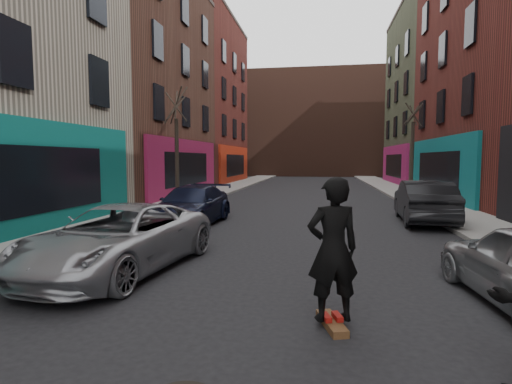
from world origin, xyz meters
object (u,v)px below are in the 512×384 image
(skateboard, at_px, (332,323))
(tree_left_far, at_px, (177,137))
(tree_right_far, at_px, (413,138))
(skateboarder, at_px, (333,249))
(parked_left_far, at_px, (119,238))
(parked_right_end, at_px, (424,201))
(parked_left_end, at_px, (191,206))

(skateboard, bearing_deg, tree_left_far, 101.23)
(tree_right_far, bearing_deg, tree_left_far, -154.18)
(tree_left_far, xyz_separation_m, skateboard, (7.28, -13.52, -3.33))
(skateboard, bearing_deg, skateboarder, 0.00)
(tree_left_far, xyz_separation_m, parked_left_far, (3.00, -11.41, -2.70))
(tree_right_far, relative_size, parked_left_far, 1.38)
(tree_left_far, xyz_separation_m, parked_right_end, (10.80, -3.73, -2.61))
(tree_right_far, relative_size, skateboard, 8.50)
(parked_left_end, relative_size, skateboarder, 2.36)
(skateboarder, bearing_deg, parked_left_end, -76.45)
(parked_left_far, height_order, skateboarder, skateboarder)
(parked_left_end, distance_m, skateboarder, 9.22)
(tree_right_far, bearing_deg, parked_left_end, -130.23)
(tree_right_far, xyz_separation_m, parked_left_end, (-9.81, -11.60, -2.85))
(parked_right_end, height_order, skateboard, parked_right_end)
(parked_left_end, bearing_deg, skateboarder, -56.70)
(tree_right_far, bearing_deg, skateboarder, -104.70)
(parked_left_far, relative_size, skateboard, 6.14)
(parked_right_end, relative_size, skateboarder, 2.35)
(tree_left_far, relative_size, tree_right_far, 0.96)
(tree_left_far, distance_m, parked_right_end, 11.72)
(parked_left_far, bearing_deg, parked_left_end, 100.96)
(parked_left_far, xyz_separation_m, parked_right_end, (7.80, 7.67, 0.09))
(parked_right_end, distance_m, skateboard, 10.42)
(parked_left_far, xyz_separation_m, skateboarder, (4.28, -2.11, 0.41))
(tree_right_far, height_order, skateboarder, tree_right_far)
(parked_left_far, bearing_deg, parked_right_end, 51.45)
(parked_left_far, distance_m, parked_right_end, 10.94)
(tree_right_far, height_order, skateboard, tree_right_far)
(tree_right_far, bearing_deg, parked_left_far, -118.37)
(parked_left_far, bearing_deg, skateboard, -19.36)
(tree_left_far, relative_size, parked_right_end, 1.39)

